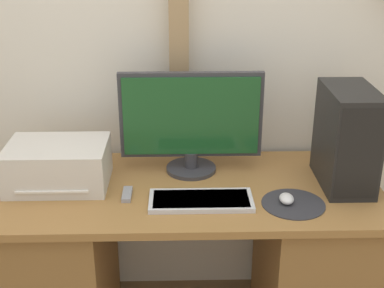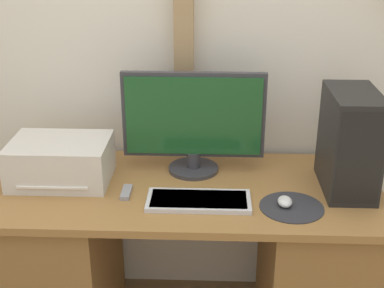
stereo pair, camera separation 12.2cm
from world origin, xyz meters
name	(u,v)px [view 1 (the left image)]	position (x,y,z in m)	size (l,w,h in m)	color
wall_back	(185,5)	(0.00, 0.72, 1.36)	(6.40, 0.13, 2.70)	silver
desk	(187,261)	(0.00, 0.33, 0.37)	(1.52, 0.67, 0.72)	olive
monitor	(191,121)	(0.02, 0.48, 0.94)	(0.57, 0.21, 0.42)	#333338
keyboard	(201,200)	(0.05, 0.20, 0.73)	(0.38, 0.17, 0.02)	silver
mousepad	(293,204)	(0.39, 0.18, 0.73)	(0.23, 0.23, 0.00)	#2D2D33
mouse	(287,199)	(0.37, 0.19, 0.74)	(0.05, 0.07, 0.03)	silver
computer_tower	(347,138)	(0.62, 0.35, 0.92)	(0.18, 0.32, 0.39)	black
printer	(58,165)	(-0.50, 0.37, 0.81)	(0.39, 0.28, 0.17)	beige
remote_control	(127,194)	(-0.22, 0.26, 0.73)	(0.03, 0.11, 0.02)	gray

